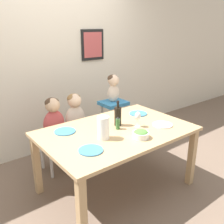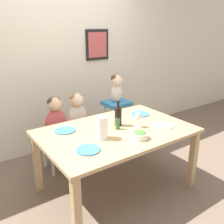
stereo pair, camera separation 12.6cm
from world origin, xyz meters
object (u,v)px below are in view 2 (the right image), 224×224
(person_child_center, at_px, (77,111))
(wine_bottle, at_px, (118,116))
(dinner_plate_back_left, at_px, (65,130))
(chair_right_highchair, at_px, (116,113))
(chair_far_center, at_px, (78,135))
(paper_towel_roll, at_px, (102,128))
(wine_glass_near, at_px, (138,117))
(dinner_plate_back_right, at_px, (140,114))
(dinner_plate_front_left, at_px, (88,150))
(person_baby_right, at_px, (117,86))
(salad_bowl_large, at_px, (140,135))
(person_child_left, at_px, (55,115))
(chair_far_left, at_px, (58,141))
(dinner_plate_front_right, at_px, (163,126))

(person_child_center, relative_size, wine_bottle, 1.80)
(dinner_plate_back_left, bearing_deg, chair_right_highchair, 25.31)
(chair_far_center, xyz_separation_m, wine_bottle, (0.15, -0.69, 0.46))
(person_child_center, bearing_deg, paper_towel_roll, -101.53)
(dinner_plate_back_left, bearing_deg, wine_bottle, -19.75)
(wine_glass_near, distance_m, dinner_plate_back_right, 0.43)
(person_child_center, distance_m, paper_towel_roll, 0.90)
(dinner_plate_front_left, bearing_deg, chair_far_center, 67.48)
(dinner_plate_back_left, bearing_deg, person_baby_right, 25.41)
(person_baby_right, relative_size, wine_bottle, 1.37)
(wine_bottle, xyz_separation_m, salad_bowl_large, (-0.03, -0.40, -0.07))
(paper_towel_roll, bearing_deg, person_child_left, 98.00)
(chair_far_left, xyz_separation_m, wine_glass_near, (0.60, -0.85, 0.47))
(chair_far_left, height_order, paper_towel_roll, paper_towel_roll)
(chair_far_left, height_order, person_child_left, person_child_left)
(wine_glass_near, bearing_deg, person_child_left, 125.08)
(chair_far_left, xyz_separation_m, paper_towel_roll, (0.12, -0.87, 0.46))
(person_baby_right, xyz_separation_m, wine_bottle, (-0.48, -0.69, -0.15))
(paper_towel_roll, relative_size, dinner_plate_front_left, 1.02)
(chair_far_left, xyz_separation_m, dinner_plate_front_left, (-0.12, -1.01, 0.35))
(dinner_plate_back_left, xyz_separation_m, dinner_plate_front_right, (0.95, -0.51, 0.00))
(chair_far_center, height_order, wine_glass_near, wine_glass_near)
(chair_far_left, bearing_deg, dinner_plate_back_left, -101.79)
(wine_bottle, height_order, salad_bowl_large, wine_bottle)
(dinner_plate_back_left, height_order, dinner_plate_front_right, same)
(dinner_plate_back_right, bearing_deg, dinner_plate_front_right, -95.56)
(person_child_center, xyz_separation_m, dinner_plate_back_left, (-0.40, -0.49, -0.00))
(wine_bottle, bearing_deg, paper_towel_roll, -151.45)
(person_child_center, relative_size, dinner_plate_front_left, 2.28)
(chair_right_highchair, height_order, paper_towel_roll, paper_towel_roll)
(paper_towel_roll, distance_m, dinner_plate_front_left, 0.30)
(wine_glass_near, distance_m, dinner_plate_front_left, 0.74)
(person_child_center, xyz_separation_m, dinner_plate_back_right, (0.59, -0.56, -0.00))
(wine_bottle, bearing_deg, person_child_left, 123.25)
(person_child_center, xyz_separation_m, dinner_plate_front_right, (0.55, -1.00, -0.00))
(chair_far_center, distance_m, paper_towel_roll, 1.00)
(chair_far_center, bearing_deg, person_child_left, 179.69)
(dinner_plate_front_left, bearing_deg, dinner_plate_back_right, 23.94)
(chair_far_center, distance_m, person_baby_right, 0.87)
(wine_bottle, bearing_deg, chair_right_highchair, 55.12)
(person_child_center, bearing_deg, chair_right_highchair, -0.15)
(person_child_center, relative_size, paper_towel_roll, 2.24)
(person_child_left, relative_size, salad_bowl_large, 3.08)
(paper_towel_roll, relative_size, wine_glass_near, 1.32)
(person_child_left, height_order, salad_bowl_large, person_child_left)
(dinner_plate_front_right, bearing_deg, person_child_center, 118.80)
(chair_right_highchair, relative_size, person_baby_right, 1.94)
(person_child_left, xyz_separation_m, wine_bottle, (0.45, -0.69, 0.11))
(salad_bowl_large, bearing_deg, chair_far_center, 96.59)
(chair_right_highchair, xyz_separation_m, person_child_left, (-0.93, 0.00, 0.16))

